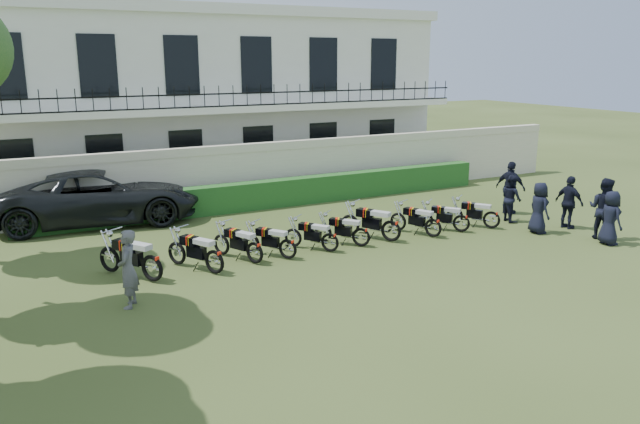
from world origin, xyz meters
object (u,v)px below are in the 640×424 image
object	(u,v)px
officer_5	(510,188)
officer_0	(610,218)
motorcycle_1	(214,256)
motorcycle_4	(330,238)
officer_2	(569,202)
officer_4	(511,198)
officer_3	(539,208)
officer_1	(604,209)
motorcycle_2	(255,248)
motorcycle_9	(492,216)
suv	(98,196)
motorcycle_5	(361,233)
motorcycle_6	(391,226)
motorcycle_0	(152,262)
motorcycle_8	(462,219)
inspector	(128,269)
motorcycle_3	(288,244)
motorcycle_7	(433,223)

from	to	relation	value
officer_5	officer_0	bearing A→B (deg)	159.99
motorcycle_1	motorcycle_4	distance (m)	3.51
officer_2	officer_4	xyz separation A→B (m)	(-0.98, 1.54, -0.07)
officer_3	officer_1	bearing A→B (deg)	-127.71
motorcycle_2	officer_3	distance (m)	9.16
motorcycle_1	motorcycle_9	world-z (taller)	motorcycle_1
officer_3	officer_4	distance (m)	1.52
suv	motorcycle_5	bearing A→B (deg)	-128.51
motorcycle_1	officer_5	world-z (taller)	officer_5
motorcycle_6	officer_3	distance (m)	4.87
motorcycle_4	suv	size ratio (longest dim) A/B	0.21
suv	officer_5	bearing A→B (deg)	-105.50
motorcycle_9	officer_5	xyz separation A→B (m)	(2.00, 1.27, 0.49)
motorcycle_5	motorcycle_9	size ratio (longest dim) A/B	0.93
officer_0	officer_3	xyz separation A→B (m)	(-0.92, 1.87, 0.01)
officer_5	officer_3	bearing A→B (deg)	137.35
motorcycle_2	suv	distance (m)	7.15
suv	officer_1	xyz separation A→B (m)	(13.28, -9.14, 0.03)
motorcycle_0	motorcycle_1	world-z (taller)	motorcycle_0
motorcycle_5	motorcycle_8	size ratio (longest dim) A/B	1.00
suv	inspector	xyz separation A→B (m)	(-0.59, -7.93, -0.03)
motorcycle_0	motorcycle_4	size ratio (longest dim) A/B	1.30
motorcycle_9	officer_0	distance (m)	3.48
officer_5	motorcycle_3	bearing A→B (deg)	78.21
motorcycle_0	motorcycle_1	bearing A→B (deg)	-39.40
officer_5	motorcycle_0	bearing A→B (deg)	76.62
motorcycle_2	motorcycle_4	size ratio (longest dim) A/B	1.21
motorcycle_0	officer_5	distance (m)	12.91
motorcycle_4	officer_5	size ratio (longest dim) A/B	0.76
motorcycle_3	motorcycle_8	xyz separation A→B (m)	(6.01, -0.08, -0.01)
motorcycle_8	officer_5	world-z (taller)	officer_5
motorcycle_7	officer_3	world-z (taller)	officer_3
motorcycle_0	motorcycle_5	bearing A→B (deg)	-32.10
inspector	motorcycle_2	bearing A→B (deg)	135.79
motorcycle_3	motorcycle_4	bearing A→B (deg)	-33.53
officer_4	motorcycle_1	bearing A→B (deg)	106.02
officer_2	officer_3	world-z (taller)	officer_2
motorcycle_1	officer_2	xyz separation A→B (m)	(11.56, -1.05, 0.37)
officer_1	officer_3	bearing A→B (deg)	28.18
motorcycle_0	motorcycle_2	bearing A→B (deg)	-30.67
officer_3	motorcycle_2	bearing A→B (deg)	91.76
officer_3	motorcycle_3	bearing A→B (deg)	91.24
motorcycle_9	motorcycle_4	bearing A→B (deg)	142.01
motorcycle_6	officer_1	size ratio (longest dim) A/B	0.95
motorcycle_2	motorcycle_5	world-z (taller)	motorcycle_2
inspector	officer_3	world-z (taller)	inspector
motorcycle_4	motorcycle_7	world-z (taller)	motorcycle_7
officer_0	motorcycle_9	bearing A→B (deg)	45.31
motorcycle_4	suv	world-z (taller)	suv
motorcycle_6	officer_0	world-z (taller)	officer_0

